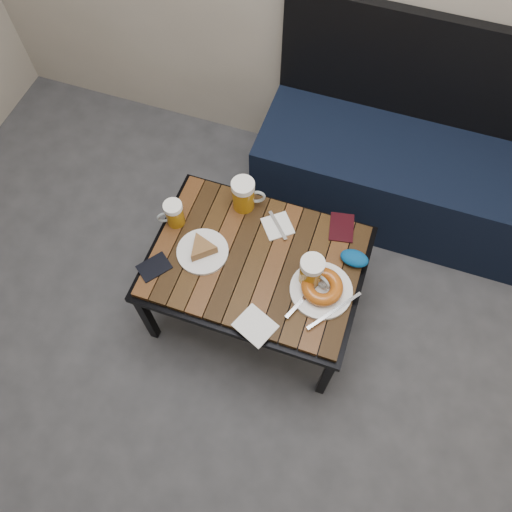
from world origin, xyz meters
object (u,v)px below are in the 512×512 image
(beer_mug_right, at_px, (312,272))
(cafe_table, at_px, (256,265))
(knit_pouch, at_px, (354,258))
(beer_mug_left, at_px, (174,214))
(plate_pie, at_px, (202,250))
(passport_burgundy, at_px, (342,227))
(bench, at_px, (406,173))
(passport_navy, at_px, (154,267))
(plate_bagel, at_px, (322,288))
(beer_mug_centre, at_px, (244,195))

(beer_mug_right, bearing_deg, cafe_table, -161.45)
(knit_pouch, bearing_deg, cafe_table, -162.36)
(cafe_table, distance_m, beer_mug_left, 0.38)
(plate_pie, xyz_separation_m, passport_burgundy, (0.49, 0.29, -0.02))
(beer_mug_left, xyz_separation_m, passport_burgundy, (0.64, 0.19, -0.06))
(cafe_table, bearing_deg, bench, 57.15)
(cafe_table, distance_m, beer_mug_right, 0.25)
(bench, distance_m, passport_burgundy, 0.60)
(bench, bearing_deg, beer_mug_right, -109.16)
(passport_navy, relative_size, knit_pouch, 1.08)
(beer_mug_left, distance_m, passport_navy, 0.23)
(bench, distance_m, plate_bagel, 0.88)
(knit_pouch, bearing_deg, beer_mug_centre, 167.45)
(plate_bagel, height_order, knit_pouch, plate_bagel)
(bench, relative_size, beer_mug_centre, 9.31)
(beer_mug_right, bearing_deg, beer_mug_centre, 168.77)
(bench, relative_size, beer_mug_left, 11.65)
(beer_mug_right, bearing_deg, knit_pouch, 67.74)
(beer_mug_centre, xyz_separation_m, knit_pouch, (0.49, -0.11, -0.05))
(cafe_table, bearing_deg, beer_mug_left, 170.91)
(bench, xyz_separation_m, plate_bagel, (-0.22, -0.82, 0.23))
(beer_mug_right, height_order, plate_pie, beer_mug_right)
(bench, relative_size, plate_bagel, 4.87)
(bench, bearing_deg, cafe_table, -122.85)
(cafe_table, bearing_deg, passport_navy, -156.07)
(beer_mug_centre, relative_size, passport_navy, 1.26)
(plate_pie, distance_m, passport_navy, 0.20)
(beer_mug_left, bearing_deg, bench, -173.01)
(beer_mug_centre, height_order, plate_pie, beer_mug_centre)
(plate_pie, bearing_deg, knit_pouch, 15.06)
(bench, distance_m, cafe_table, 0.93)
(plate_bagel, relative_size, knit_pouch, 2.60)
(knit_pouch, bearing_deg, beer_mug_left, -175.52)
(plate_bagel, bearing_deg, beer_mug_left, 170.44)
(passport_navy, bearing_deg, beer_mug_left, 127.53)
(cafe_table, relative_size, passport_burgundy, 6.34)
(plate_bagel, bearing_deg, passport_navy, -170.12)
(bench, xyz_separation_m, beer_mug_centre, (-0.62, -0.55, 0.27))
(plate_bagel, bearing_deg, knit_pouch, 62.39)
(beer_mug_centre, bearing_deg, passport_navy, -140.13)
(plate_bagel, xyz_separation_m, knit_pouch, (0.09, 0.16, -0.00))
(bench, xyz_separation_m, passport_burgundy, (-0.22, -0.52, 0.20))
(beer_mug_centre, xyz_separation_m, plate_pie, (-0.08, -0.26, -0.05))
(cafe_table, height_order, knit_pouch, knit_pouch)
(beer_mug_right, bearing_deg, bench, 94.33)
(passport_navy, height_order, passport_burgundy, same)
(beer_mug_left, distance_m, beer_mug_centre, 0.29)
(beer_mug_centre, distance_m, plate_bagel, 0.49)
(beer_mug_left, relative_size, passport_burgundy, 0.91)
(passport_navy, relative_size, passport_burgundy, 0.90)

